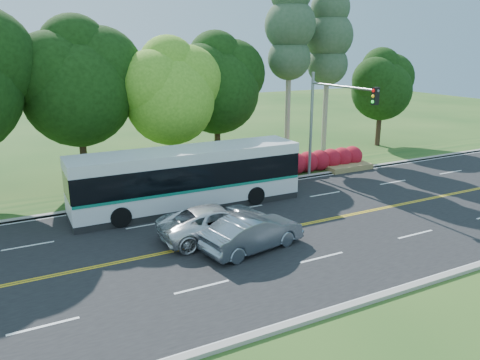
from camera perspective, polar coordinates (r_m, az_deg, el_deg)
name	(u,v)px	position (r m, az deg, el deg)	size (l,w,h in m)	color
ground	(287,228)	(23.27, 5.74, -5.86)	(120.00, 120.00, 0.00)	#1F4A18
road	(287,228)	(23.27, 5.74, -5.83)	(60.00, 14.00, 0.02)	black
curb_north	(225,189)	(29.14, -1.90, -1.05)	(60.00, 0.30, 0.15)	#9D978E
curb_south	(394,292)	(18.27, 18.30, -12.88)	(60.00, 0.30, 0.15)	#9D978E
grass_verge	(212,182)	(30.76, -3.38, -0.18)	(60.00, 4.00, 0.10)	#1F4A18
lane_markings	(285,228)	(23.22, 5.54, -5.85)	(57.60, 13.82, 0.00)	gold
tree_row	(115,77)	(30.95, -14.99, 11.99)	(44.70, 9.10, 13.84)	black
bougainvillea_hedge	(310,162)	(33.35, 8.56, 2.15)	(9.50, 2.25, 1.50)	maroon
traffic_signal	(330,112)	(30.05, 10.87, 8.19)	(0.42, 6.10, 7.00)	gray
transit_bus	(188,179)	(25.65, -6.40, 0.13)	(12.61, 2.88, 3.29)	silver
sedan	(253,233)	(20.55, 1.56, -6.43)	(1.65, 4.74, 1.56)	slate
suv	(217,222)	(21.80, -2.77, -5.12)	(2.54, 5.50, 1.53)	silver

